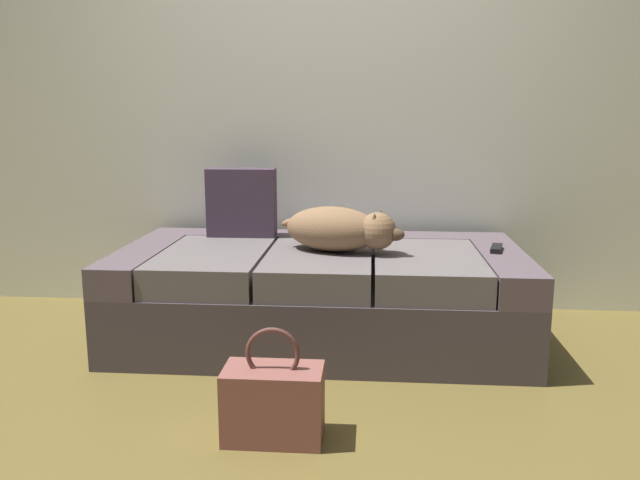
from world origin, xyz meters
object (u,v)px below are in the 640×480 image
couch (321,294)px  tv_remote (496,248)px  throw_pillow (242,202)px  handbag (273,402)px  dog_tan (340,229)px

couch → tv_remote: bearing=1.2°
couch → tv_remote: 0.83m
throw_pillow → handbag: (0.34, -1.23, -0.48)m
handbag → throw_pillow: bearing=105.5°
dog_tan → couch: bearing=149.6°
dog_tan → throw_pillow: size_ratio=1.70×
couch → throw_pillow: 0.64m
dog_tan → handbag: dog_tan is taller
couch → dog_tan: 0.34m
tv_remote → handbag: 1.34m
tv_remote → throw_pillow: size_ratio=0.44×
couch → throw_pillow: bearing=146.6°
tv_remote → handbag: (-0.87, -0.97, -0.32)m
throw_pillow → handbag: size_ratio=0.90×
tv_remote → couch: bearing=-164.0°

